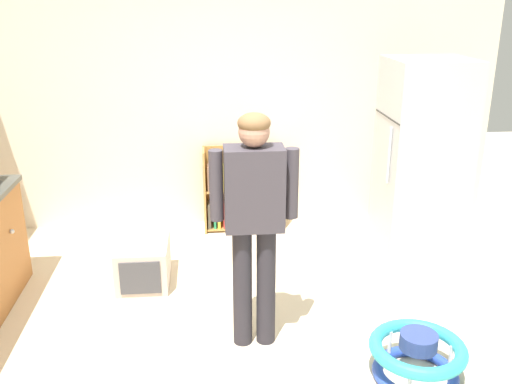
{
  "coord_description": "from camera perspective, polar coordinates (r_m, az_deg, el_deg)",
  "views": [
    {
      "loc": [
        -0.37,
        -3.31,
        2.3
      ],
      "look_at": [
        -0.03,
        0.4,
        0.99
      ],
      "focal_mm": 39.76,
      "sensor_mm": 36.0,
      "label": 1
    }
  ],
  "objects": [
    {
      "name": "pet_carrier",
      "position": [
        4.85,
        -11.26,
        -6.99
      ],
      "size": [
        0.42,
        0.55,
        0.36
      ],
      "color": "beige",
      "rests_on": "ground"
    },
    {
      "name": "bookshelf",
      "position": [
        5.8,
        -1.9,
        -0.08
      ],
      "size": [
        0.8,
        0.28,
        0.85
      ],
      "color": "#B4803F",
      "rests_on": "ground"
    },
    {
      "name": "back_wall",
      "position": [
        5.73,
        -1.5,
        9.8
      ],
      "size": [
        5.2,
        0.06,
        2.7
      ],
      "primitive_type": "cube",
      "color": "beige",
      "rests_on": "ground"
    },
    {
      "name": "standing_person",
      "position": [
        3.65,
        -0.19,
        -2.0
      ],
      "size": [
        0.57,
        0.22,
        1.62
      ],
      "color": "#2A272E",
      "rests_on": "ground"
    },
    {
      "name": "refrigerator",
      "position": [
        5.33,
        16.36,
        3.22
      ],
      "size": [
        0.73,
        0.68,
        1.78
      ],
      "color": "#B7BABF",
      "rests_on": "ground"
    },
    {
      "name": "ground_plane",
      "position": [
        4.05,
        0.95,
        -15.27
      ],
      "size": [
        12.0,
        12.0,
        0.0
      ],
      "primitive_type": "plane",
      "color": "beige",
      "rests_on": "ground"
    },
    {
      "name": "baby_walker",
      "position": [
        3.82,
        15.88,
        -15.63
      ],
      "size": [
        0.6,
        0.6,
        0.32
      ],
      "color": "#2C4AB7",
      "rests_on": "ground"
    }
  ]
}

